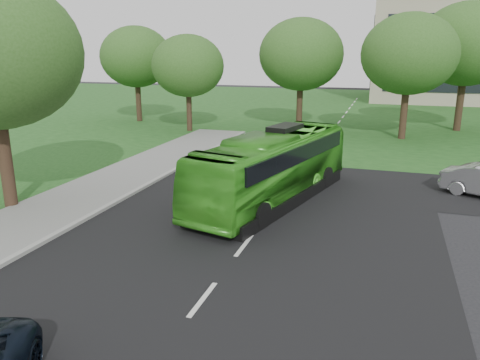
{
  "coord_description": "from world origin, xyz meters",
  "views": [
    {
      "loc": [
        4.61,
        -13.0,
        6.82
      ],
      "look_at": [
        -1.1,
        4.98,
        1.6
      ],
      "focal_mm": 35.0,
      "sensor_mm": 36.0,
      "label": 1
    }
  ],
  "objects": [
    {
      "name": "tree_park_b",
      "position": [
        -3.08,
        28.88,
        6.5
      ],
      "size": [
        7.36,
        7.36,
        9.64
      ],
      "color": "black",
      "rests_on": "ground"
    },
    {
      "name": "ground",
      "position": [
        0.0,
        0.0,
        0.0
      ],
      "size": [
        160.0,
        160.0,
        0.0
      ],
      "primitive_type": "plane",
      "color": "black",
      "rests_on": "ground"
    },
    {
      "name": "tree_park_f",
      "position": [
        -19.24,
        28.69,
        6.25
      ],
      "size": [
        6.88,
        6.88,
        9.19
      ],
      "color": "black",
      "rests_on": "ground"
    },
    {
      "name": "tree_park_d",
      "position": [
        10.47,
        31.93,
        7.35
      ],
      "size": [
        8.21,
        8.21,
        10.86
      ],
      "color": "black",
      "rests_on": "ground"
    },
    {
      "name": "tree_park_c",
      "position": [
        5.76,
        26.25,
        6.57
      ],
      "size": [
        7.29,
        7.29,
        9.69
      ],
      "color": "black",
      "rests_on": "ground"
    },
    {
      "name": "tree_park_a",
      "position": [
        -12.06,
        24.76,
        5.57
      ],
      "size": [
        6.18,
        6.18,
        8.22
      ],
      "color": "black",
      "rests_on": "ground"
    },
    {
      "name": "bus",
      "position": [
        -0.3,
        7.57,
        1.6
      ],
      "size": [
        5.4,
        11.76,
        3.19
      ],
      "primitive_type": "imported",
      "rotation": [
        0.0,
        0.0,
        -0.25
      ],
      "color": "green",
      "rests_on": "ground"
    },
    {
      "name": "street_surfaces",
      "position": [
        -0.38,
        22.75,
        0.03
      ],
      "size": [
        120.0,
        120.0,
        0.15
      ],
      "color": "black",
      "rests_on": "ground"
    }
  ]
}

